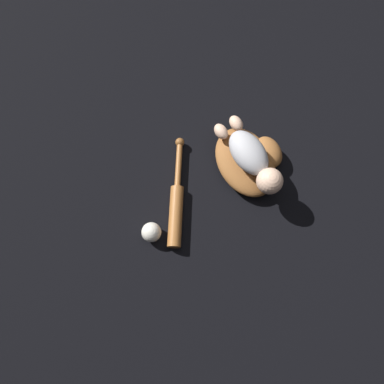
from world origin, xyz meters
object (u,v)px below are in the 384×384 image
baseball_glove (249,160)px  baby_figure (252,158)px  baseball_bat (176,204)px  baseball (151,232)px

baseball_glove → baby_figure: size_ratio=0.87×
baseball_glove → baseball_bat: 0.33m
baseball_bat → baseball: 0.14m
baby_figure → baseball_bat: size_ratio=0.86×
baseball_glove → baseball_bat: (0.05, -0.33, -0.02)m
baseball → baby_figure: bearing=101.1°
baseball_glove → baseball_bat: size_ratio=0.75×
baseball_bat → baseball_glove: bearing=98.0°
baseball_glove → baseball_bat: baseball_glove is taller
baseball_glove → baseball: bearing=-76.3°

